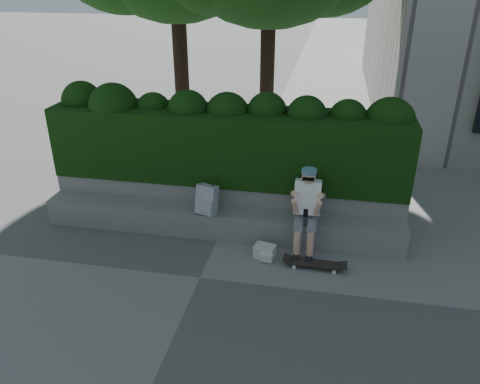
% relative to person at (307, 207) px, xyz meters
% --- Properties ---
extents(ground, '(80.00, 80.00, 0.00)m').
position_rel_person_xyz_m(ground, '(-1.43, -1.07, -0.75)').
color(ground, slate).
rests_on(ground, ground).
extents(bench_ledge, '(6.00, 0.45, 0.45)m').
position_rel_person_xyz_m(bench_ledge, '(-1.43, 0.18, -0.53)').
color(bench_ledge, gray).
rests_on(bench_ledge, ground).
extents(planter_wall, '(6.00, 0.50, 0.75)m').
position_rel_person_xyz_m(planter_wall, '(-1.43, 0.66, -0.38)').
color(planter_wall, gray).
rests_on(planter_wall, ground).
extents(hedge, '(6.00, 1.00, 1.20)m').
position_rel_person_xyz_m(hedge, '(-1.43, 0.88, 0.60)').
color(hedge, black).
rests_on(hedge, planter_wall).
extents(person, '(0.40, 0.76, 1.38)m').
position_rel_person_xyz_m(person, '(0.00, 0.00, 0.00)').
color(person, slate).
rests_on(person, ground).
extents(skateboard, '(0.85, 0.24, 0.09)m').
position_rel_person_xyz_m(skateboard, '(0.19, -0.50, -0.68)').
color(skateboard, black).
rests_on(skateboard, ground).
extents(backpack_plaid, '(0.36, 0.26, 0.48)m').
position_rel_person_xyz_m(backpack_plaid, '(-1.61, 0.08, -0.06)').
color(backpack_plaid, silver).
rests_on(backpack_plaid, bench_ledge).
extents(backpack_ground, '(0.35, 0.28, 0.20)m').
position_rel_person_xyz_m(backpack_ground, '(-0.59, -0.35, -0.65)').
color(backpack_ground, silver).
rests_on(backpack_ground, ground).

